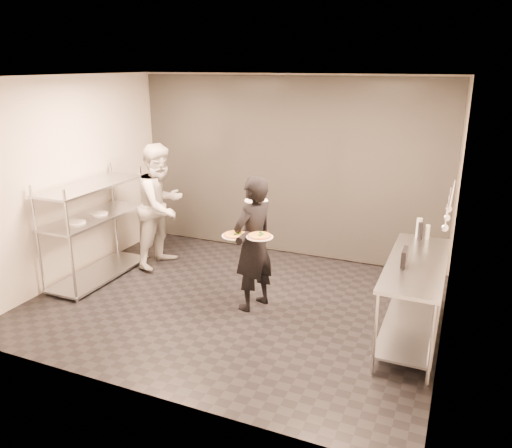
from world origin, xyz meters
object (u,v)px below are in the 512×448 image
at_px(waiter, 253,244).
at_px(chef, 161,206).
at_px(bottle_dark, 420,231).
at_px(pizza_plate_near, 236,235).
at_px(pizza_plate_far, 260,236).
at_px(pass_rack, 94,226).
at_px(salad_plate, 256,199).
at_px(bottle_green, 419,228).
at_px(prep_counter, 414,287).
at_px(bottle_clear, 427,232).
at_px(pos_monitor, 405,257).

relative_size(waiter, chef, 0.91).
height_order(waiter, bottle_dark, waiter).
relative_size(pizza_plate_near, pizza_plate_far, 1.03).
height_order(pass_rack, pizza_plate_near, pass_rack).
bearing_deg(pass_rack, salad_plate, 6.56).
height_order(chef, pizza_plate_near, chef).
height_order(pass_rack, bottle_green, pass_rack).
height_order(bottle_green, bottle_dark, bottle_green).
bearing_deg(chef, prep_counter, -96.30).
distance_m(waiter, bottle_clear, 2.10).
height_order(pass_rack, pos_monitor, pass_rack).
distance_m(pass_rack, prep_counter, 4.33).
bearing_deg(bottle_clear, salad_plate, -165.16).
xyz_separation_m(waiter, pizza_plate_near, (-0.14, -0.22, 0.17)).
xyz_separation_m(pass_rack, pos_monitor, (4.21, -0.14, 0.24)).
height_order(pass_rack, chef, chef).
bearing_deg(pass_rack, bottle_dark, 10.04).
bearing_deg(pos_monitor, bottle_dark, 84.73).
relative_size(chef, pizza_plate_near, 5.70).
relative_size(bottle_clear, bottle_dark, 0.85).
xyz_separation_m(pass_rack, bottle_dark, (4.28, 0.76, 0.26)).
xyz_separation_m(pizza_plate_far, pos_monitor, (1.63, 0.04, -0.02)).
height_order(pos_monitor, bottle_dark, bottle_dark).
height_order(waiter, bottle_green, waiter).
relative_size(chef, pos_monitor, 7.47).
relative_size(salad_plate, bottle_dark, 1.40).
distance_m(pass_rack, chef, 1.00).
xyz_separation_m(prep_counter, bottle_dark, (-0.05, 0.76, 0.40)).
xyz_separation_m(chef, bottle_clear, (3.76, 0.02, 0.08)).
bearing_deg(bottle_clear, pizza_plate_far, -150.97).
height_order(pass_rack, pizza_plate_far, pass_rack).
bearing_deg(prep_counter, pizza_plate_far, -173.93).
bearing_deg(bottle_green, prep_counter, -84.78).
distance_m(pizza_plate_near, bottle_clear, 2.31).
distance_m(salad_plate, bottle_dark, 2.02).
bearing_deg(salad_plate, pass_rack, -173.44).
bearing_deg(prep_counter, chef, 168.13).
bearing_deg(pizza_plate_far, pizza_plate_near, -175.93).
bearing_deg(bottle_green, waiter, -156.69).
xyz_separation_m(salad_plate, bottle_green, (1.91, 0.53, -0.29)).
bearing_deg(pass_rack, waiter, 0.26).
height_order(prep_counter, bottle_clear, bottle_clear).
height_order(pizza_plate_far, salad_plate, salad_plate).
relative_size(chef, bottle_green, 7.44).
xyz_separation_m(prep_counter, bottle_clear, (0.03, 0.80, 0.38)).
distance_m(pos_monitor, bottle_clear, 0.95).
bearing_deg(salad_plate, pizza_plate_near, -97.67).
relative_size(bottle_green, bottle_dark, 1.18).
relative_size(pizza_plate_far, bottle_clear, 1.77).
relative_size(pos_monitor, bottle_clear, 1.39).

